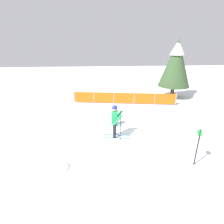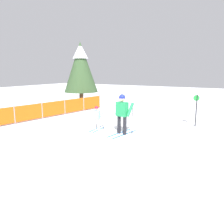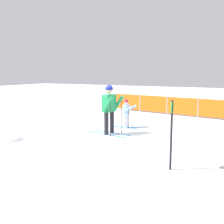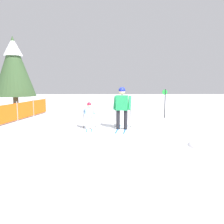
% 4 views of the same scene
% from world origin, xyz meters
% --- Properties ---
extents(ground_plane, '(60.00, 60.00, 0.00)m').
position_xyz_m(ground_plane, '(0.00, 0.00, 0.00)').
color(ground_plane, white).
extents(skier_adult, '(1.67, 0.79, 1.73)m').
position_xyz_m(skier_adult, '(0.14, -0.25, 1.03)').
color(skier_adult, '#1966B2').
rests_on(skier_adult, ground_plane).
extents(skier_child, '(1.06, 0.54, 1.12)m').
position_xyz_m(skier_child, '(0.16, 1.08, 0.65)').
color(skier_child, '#1966B2').
rests_on(skier_child, ground_plane).
extents(safety_fence, '(8.04, 1.32, 0.99)m').
position_xyz_m(safety_fence, '(1.34, 4.96, 0.50)').
color(safety_fence, gray).
rests_on(safety_fence, ground_plane).
extents(conifer_far, '(2.66, 2.66, 4.93)m').
position_xyz_m(conifer_far, '(5.90, 6.47, 3.05)').
color(conifer_far, '#4C3823').
rests_on(conifer_far, ground_plane).
extents(trail_marker, '(0.05, 0.28, 1.57)m').
position_xyz_m(trail_marker, '(3.09, -2.76, 0.96)').
color(trail_marker, black).
rests_on(trail_marker, ground_plane).
extents(snow_mound, '(1.15, 0.98, 0.46)m').
position_xyz_m(snow_mound, '(-2.43, -2.60, 0.00)').
color(snow_mound, white).
rests_on(snow_mound, ground_plane).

